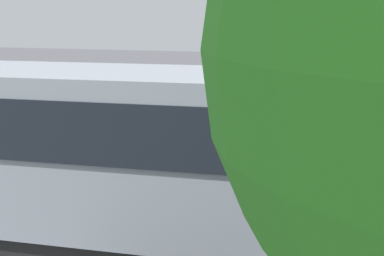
{
  "coord_description": "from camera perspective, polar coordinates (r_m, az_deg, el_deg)",
  "views": [
    {
      "loc": [
        -2.61,
        13.25,
        4.27
      ],
      "look_at": [
        1.14,
        -0.01,
        1.1
      ],
      "focal_mm": 47.74,
      "sensor_mm": 36.0,
      "label": 1
    }
  ],
  "objects": [
    {
      "name": "spectator_left",
      "position": [
        12.29,
        -1.94,
        -2.57
      ],
      "size": [
        0.57,
        0.32,
        1.66
      ],
      "color": "black",
      "rests_on": "ground_plane"
    },
    {
      "name": "parked_motorcycle_silver",
      "position": [
        12.74,
        -14.0,
        -4.75
      ],
      "size": [
        2.03,
        0.72,
        0.99
      ],
      "color": "black",
      "rests_on": "ground_plane"
    },
    {
      "name": "bay_line_b",
      "position": [
        14.47,
        7.92,
        -4.33
      ],
      "size": [
        0.16,
        4.99,
        0.01
      ],
      "color": "white",
      "rests_on": "ground_plane"
    },
    {
      "name": "traffic_cone",
      "position": [
        16.24,
        9.35,
        -1.36
      ],
      "size": [
        0.34,
        0.34,
        0.63
      ],
      "color": "orange",
      "rests_on": "ground_plane"
    },
    {
      "name": "bay_line_c",
      "position": [
        15.12,
        -3.14,
        -3.46
      ],
      "size": [
        0.16,
        4.49,
        0.01
      ],
      "color": "white",
      "rests_on": "ground_plane"
    },
    {
      "name": "ground_plane",
      "position": [
        14.16,
        4.46,
        -4.64
      ],
      "size": [
        80.0,
        80.0,
        0.0
      ],
      "primitive_type": "plane",
      "color": "#4C4C51"
    },
    {
      "name": "bay_line_a",
      "position": [
        14.4,
        19.57,
        -5.06
      ],
      "size": [
        0.15,
        3.96,
        0.01
      ],
      "color": "white",
      "rests_on": "ground_plane"
    },
    {
      "name": "spectator_far_left",
      "position": [
        11.73,
        2.14,
        -3.02
      ],
      "size": [
        0.58,
        0.36,
        1.76
      ],
      "color": "#473823",
      "rests_on": "ground_plane"
    },
    {
      "name": "spectator_centre",
      "position": [
        12.36,
        -7.06,
        -2.57
      ],
      "size": [
        0.58,
        0.35,
        1.66
      ],
      "color": "black",
      "rests_on": "ground_plane"
    },
    {
      "name": "stunt_motorcycle",
      "position": [
        16.97,
        0.85,
        2.04
      ],
      "size": [
        1.77,
        1.03,
        1.91
      ],
      "color": "black",
      "rests_on": "ground_plane"
    },
    {
      "name": "bay_line_d",
      "position": [
        16.27,
        -12.94,
        -2.59
      ],
      "size": [
        0.16,
        4.33,
        0.01
      ],
      "color": "white",
      "rests_on": "ground_plane"
    },
    {
      "name": "tour_bus",
      "position": [
        9.25,
        -6.12,
        -3.6
      ],
      "size": [
        11.03,
        3.05,
        3.25
      ],
      "color": "#8C939E",
      "rests_on": "ground_plane"
    }
  ]
}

